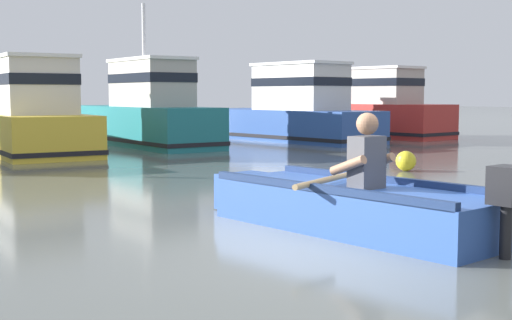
{
  "coord_description": "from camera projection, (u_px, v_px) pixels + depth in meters",
  "views": [
    {
      "loc": [
        -4.42,
        -5.13,
        1.36
      ],
      "look_at": [
        -0.02,
        2.35,
        0.55
      ],
      "focal_mm": 48.88,
      "sensor_mm": 36.0,
      "label": 1
    }
  ],
  "objects": [
    {
      "name": "rowboat_with_person",
      "position": [
        349.0,
        205.0,
        7.07
      ],
      "size": [
        1.8,
        3.72,
        1.19
      ],
      "color": "#2D519E",
      "rests_on": "ground"
    },
    {
      "name": "moored_boat_yellow",
      "position": [
        31.0,
        118.0,
        16.22
      ],
      "size": [
        2.0,
        5.5,
        2.25
      ],
      "color": "gold",
      "rests_on": "ground"
    },
    {
      "name": "moored_boat_blue",
      "position": [
        291.0,
        112.0,
        20.72
      ],
      "size": [
        2.99,
        6.55,
        2.3
      ],
      "color": "#2D519E",
      "rests_on": "ground"
    },
    {
      "name": "moored_boat_teal",
      "position": [
        145.0,
        113.0,
        18.77
      ],
      "size": [
        2.16,
        6.3,
        3.79
      ],
      "color": "#1E727A",
      "rests_on": "ground"
    },
    {
      "name": "moored_boat_red",
      "position": [
        370.0,
        111.0,
        22.84
      ],
      "size": [
        2.82,
        6.09,
        2.26
      ],
      "color": "#B72D28",
      "rests_on": "ground"
    },
    {
      "name": "mooring_buoy",
      "position": [
        406.0,
        161.0,
        12.47
      ],
      "size": [
        0.36,
        0.36,
        0.36
      ],
      "primitive_type": "sphere",
      "color": "yellow",
      "rests_on": "ground"
    },
    {
      "name": "ground_plane",
      "position": [
        380.0,
        236.0,
        6.76
      ],
      "size": [
        120.0,
        120.0,
        0.0
      ],
      "primitive_type": "plane",
      "color": "slate"
    }
  ]
}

